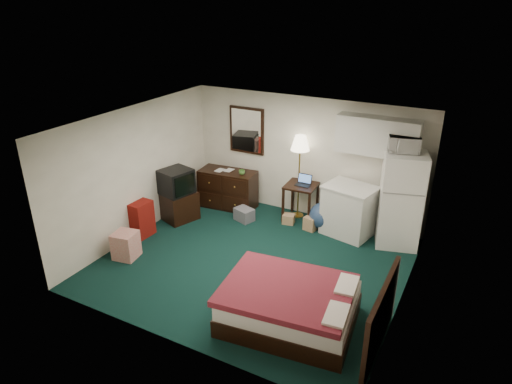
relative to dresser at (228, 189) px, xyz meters
The scene contains 25 objects.
floor 2.41m from the dresser, 48.19° to the right, with size 5.00×4.50×0.01m, color black.
ceiling 3.16m from the dresser, 48.19° to the right, with size 5.00×4.50×0.01m, color white.
walls 2.51m from the dresser, 48.19° to the right, with size 5.01×4.51×2.50m.
mirror 1.33m from the dresser, 63.02° to the left, with size 0.80×0.06×1.00m, color white, non-canonical shape.
upper_cabinets 3.41m from the dresser, ahead, with size 1.50×0.35×0.70m, color silver, non-canonical shape.
headboard 4.99m from the dresser, 35.83° to the right, with size 0.06×1.56×1.00m, color black, non-canonical shape.
dresser is the anchor object (origin of this frame).
floor_lamp 1.63m from the dresser, 10.43° to the left, with size 0.38×0.38×1.76m, color #B88F3A, non-canonical shape.
desk 1.65m from the dresser, ahead, with size 0.61×0.61×0.78m, color black, non-canonical shape.
exercise_ball 2.20m from the dresser, ahead, with size 0.54×0.54×0.54m, color navy.
kitchen_counter 2.70m from the dresser, ahead, with size 0.89×0.68×0.97m, color silver, non-canonical shape.
fridge 3.65m from the dresser, ahead, with size 0.73×0.73×1.78m, color white, non-canonical shape.
bed 4.03m from the dresser, 46.41° to the right, with size 1.80×1.41×0.58m, color #540D18, non-canonical shape.
tv_stand 1.16m from the dresser, 120.59° to the right, with size 0.59×0.64×0.59m, color black, non-canonical shape.
suitcase 2.06m from the dresser, 112.06° to the right, with size 0.27×0.43×0.70m, color #5D0C10, non-canonical shape.
retail_box 2.72m from the dresser, 100.75° to the right, with size 0.39×0.39×0.49m, color beige, non-canonical shape.
file_bin 0.82m from the dresser, 33.77° to the right, with size 0.38×0.28×0.26m, color slate, non-canonical shape.
cardboard_box_a 1.55m from the dresser, ahead, with size 0.23×0.20×0.20m, color olive, non-canonical shape.
cardboard_box_b 2.04m from the dresser, ahead, with size 0.23×0.28×0.28m, color olive, non-canonical shape.
laptop 1.75m from the dresser, ahead, with size 0.30×0.24×0.20m, color black, non-canonical shape.
crt_tv 1.26m from the dresser, 120.14° to the right, with size 0.55×0.60×0.51m, color black, non-canonical shape.
microwave 3.86m from the dresser, ahead, with size 0.53×0.29×0.36m, color white.
book_a 0.58m from the dresser, 167.17° to the right, with size 0.16×0.02×0.22m, color olive.
book_b 0.53m from the dresser, 150.54° to the left, with size 0.16×0.02×0.21m, color olive.
mug 0.61m from the dresser, ahead, with size 0.13×0.10×0.13m, color #457B31.
Camera 1 is at (3.24, -6.01, 4.36)m, focal length 32.00 mm.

